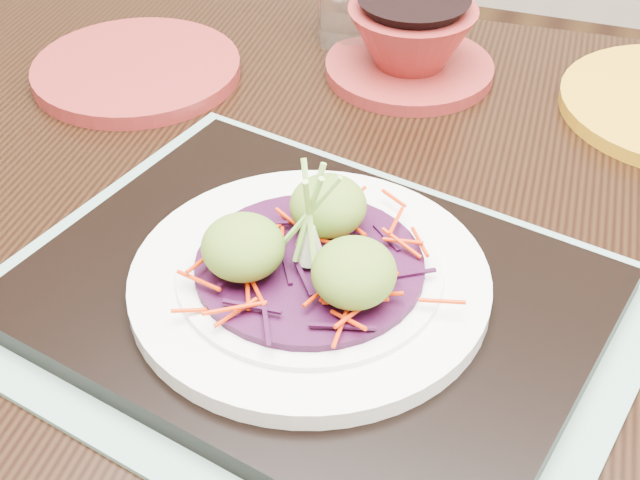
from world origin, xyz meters
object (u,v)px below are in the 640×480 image
(terracotta_bowl_set, at_px, (411,45))
(white_plate, at_px, (310,279))
(dining_table, at_px, (366,337))
(serving_tray, at_px, (310,297))
(terracotta_side_plate, at_px, (137,70))

(terracotta_bowl_set, bearing_deg, white_plate, -86.45)
(dining_table, bearing_deg, serving_tray, -105.93)
(serving_tray, height_order, white_plate, white_plate)
(serving_tray, height_order, terracotta_side_plate, serving_tray)
(dining_table, relative_size, white_plate, 5.20)
(dining_table, height_order, terracotta_side_plate, terracotta_side_plate)
(dining_table, xyz_separation_m, serving_tray, (-0.02, -0.08, 0.11))
(dining_table, relative_size, terracotta_side_plate, 6.25)
(serving_tray, distance_m, terracotta_bowl_set, 0.33)
(dining_table, xyz_separation_m, terracotta_side_plate, (-0.28, 0.16, 0.10))
(terracotta_side_plate, bearing_deg, white_plate, -43.24)
(dining_table, height_order, serving_tray, serving_tray)
(dining_table, relative_size, serving_tray, 3.38)
(serving_tray, distance_m, terracotta_side_plate, 0.36)
(serving_tray, bearing_deg, white_plate, 147.88)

